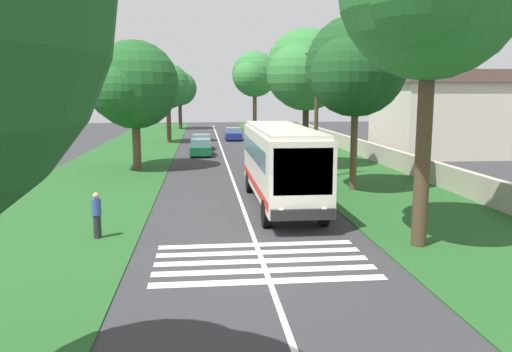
{
  "coord_description": "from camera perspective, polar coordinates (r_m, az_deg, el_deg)",
  "views": [
    {
      "loc": [
        -15.83,
        1.83,
        5.26
      ],
      "look_at": [
        6.94,
        -0.54,
        1.6
      ],
      "focal_mm": 36.33,
      "sensor_mm": 36.0,
      "label": 1
    }
  ],
  "objects": [
    {
      "name": "roadside_tree_right_3",
      "position": [
        28.31,
        10.68,
        11.52
      ],
      "size": [
        6.35,
        5.37,
        9.33
      ],
      "color": "brown",
      "rests_on": "grass_verge_right"
    },
    {
      "name": "trailing_car_1",
      "position": [
        49.63,
        -6.05,
        3.72
      ],
      "size": [
        4.3,
        1.78,
        1.43
      ],
      "color": "gray",
      "rests_on": "ground"
    },
    {
      "name": "ground",
      "position": [
        16.79,
        0.62,
        -9.18
      ],
      "size": [
        160.0,
        160.0,
        0.0
      ],
      "primitive_type": "plane",
      "color": "#333335"
    },
    {
      "name": "roadside_tree_left_3",
      "position": [
        37.01,
        -13.4,
        9.47
      ],
      "size": [
        7.38,
        6.03,
        8.83
      ],
      "color": "brown",
      "rests_on": "grass_verge_left"
    },
    {
      "name": "utility_pole",
      "position": [
        31.78,
        6.66,
        7.19
      ],
      "size": [
        0.24,
        1.4,
        8.12
      ],
      "color": "#473828",
      "rests_on": "grass_verge_right"
    },
    {
      "name": "roadside_wall",
      "position": [
        38.54,
        14.51,
        1.99
      ],
      "size": [
        70.0,
        0.4,
        1.31
      ],
      "primitive_type": "cube",
      "color": "#B2A893",
      "rests_on": "grass_verge_right"
    },
    {
      "name": "zebra_crossing",
      "position": [
        16.64,
        0.69,
        -9.33
      ],
      "size": [
        4.05,
        6.8,
        0.01
      ],
      "color": "silver",
      "rests_on": "ground"
    },
    {
      "name": "grass_verge_left",
      "position": [
        31.92,
        -17.37,
        -0.78
      ],
      "size": [
        120.0,
        8.0,
        0.04
      ],
      "primitive_type": "cube",
      "color": "#235623",
      "rests_on": "ground"
    },
    {
      "name": "trailing_car_2",
      "position": [
        59.21,
        -2.53,
        4.62
      ],
      "size": [
        4.3,
        1.78,
        1.43
      ],
      "color": "navy",
      "rests_on": "ground"
    },
    {
      "name": "roadside_tree_right_0",
      "position": [
        67.58,
        -0.29,
        11.01
      ],
      "size": [
        6.89,
        5.83,
        10.58
      ],
      "color": "brown",
      "rests_on": "grass_verge_right"
    },
    {
      "name": "roadside_tree_right_1",
      "position": [
        36.79,
        5.28,
        11.31
      ],
      "size": [
        6.92,
        5.79,
        9.7
      ],
      "color": "#3D2D1E",
      "rests_on": "grass_verge_right"
    },
    {
      "name": "grass_verge_right",
      "position": [
        32.85,
        11.92,
        -0.3
      ],
      "size": [
        120.0,
        8.0,
        0.04
      ],
      "primitive_type": "cube",
      "color": "#235623",
      "rests_on": "ground"
    },
    {
      "name": "trailing_car_0",
      "position": [
        44.59,
        -6.13,
        3.12
      ],
      "size": [
        4.3,
        1.78,
        1.43
      ],
      "color": "#145933",
      "rests_on": "ground"
    },
    {
      "name": "roadside_tree_left_2",
      "position": [
        78.03,
        -8.47,
        9.4
      ],
      "size": [
        6.02,
        4.99,
        8.44
      ],
      "color": "#3D2D1E",
      "rests_on": "grass_verge_left"
    },
    {
      "name": "roadside_building",
      "position": [
        47.71,
        19.4,
        6.58
      ],
      "size": [
        10.38,
        9.65,
        7.1
      ],
      "color": "beige",
      "rests_on": "ground"
    },
    {
      "name": "coach_bus",
      "position": [
        24.27,
        2.71,
        1.7
      ],
      "size": [
        11.16,
        2.62,
        3.73
      ],
      "color": "silver",
      "rests_on": "ground"
    },
    {
      "name": "pedestrian",
      "position": [
        19.69,
        -17.13,
        -4.1
      ],
      "size": [
        0.34,
        0.34,
        1.69
      ],
      "color": "#26262D",
      "rests_on": "grass_verge_left"
    },
    {
      "name": "roadside_tree_left_1",
      "position": [
        56.62,
        -9.84,
        9.56
      ],
      "size": [
        6.01,
        4.85,
        8.36
      ],
      "color": "#4C3826",
      "rests_on": "grass_verge_left"
    },
    {
      "name": "centre_line",
      "position": [
        31.33,
        -2.51,
        -0.58
      ],
      "size": [
        110.0,
        0.16,
        0.01
      ],
      "primitive_type": "cube",
      "color": "silver",
      "rests_on": "ground"
    }
  ]
}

